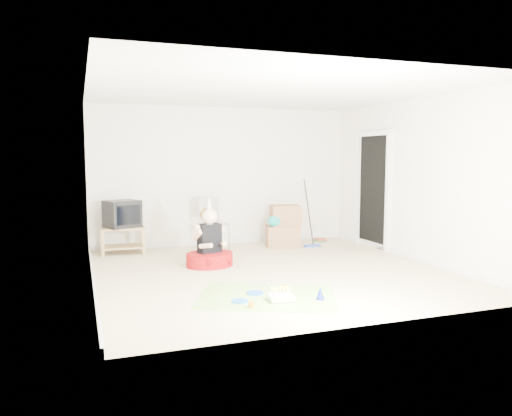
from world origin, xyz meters
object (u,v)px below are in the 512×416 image
object	(u,v)px
tv_stand	(123,238)
cardboard_boxes	(283,227)
crt_tv	(122,214)
birthday_cake	(281,298)
seated_woman	(210,251)
folding_chair	(214,224)

from	to	relation	value
tv_stand	cardboard_boxes	size ratio (longest dim) A/B	0.97
crt_tv	birthday_cake	world-z (taller)	crt_tv
seated_woman	birthday_cake	world-z (taller)	seated_woman
crt_tv	tv_stand	bearing A→B (deg)	-76.48
birthday_cake	cardboard_boxes	bearing A→B (deg)	66.81
folding_chair	birthday_cake	size ratio (longest dim) A/B	3.25
crt_tv	seated_woman	size ratio (longest dim) A/B	0.50
tv_stand	cardboard_boxes	bearing A→B (deg)	-6.31
folding_chair	birthday_cake	bearing A→B (deg)	-91.49
tv_stand	crt_tv	xyz separation A→B (m)	(-0.00, 0.00, 0.42)
cardboard_boxes	seated_woman	distance (m)	2.06
cardboard_boxes	birthday_cake	world-z (taller)	cardboard_boxes
crt_tv	folding_chair	size ratio (longest dim) A/B	0.55
folding_chair	seated_woman	world-z (taller)	seated_woman
crt_tv	seated_woman	world-z (taller)	seated_woman
birthday_cake	seated_woman	bearing A→B (deg)	98.55
crt_tv	cardboard_boxes	world-z (taller)	crt_tv
tv_stand	birthday_cake	xyz separation A→B (m)	(1.49, -3.57, -0.23)
folding_chair	cardboard_boxes	xyz separation A→B (m)	(1.30, -0.11, -0.11)
folding_chair	seated_woman	distance (m)	1.35
crt_tv	folding_chair	world-z (taller)	folding_chair
crt_tv	birthday_cake	bearing A→B (deg)	-90.70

